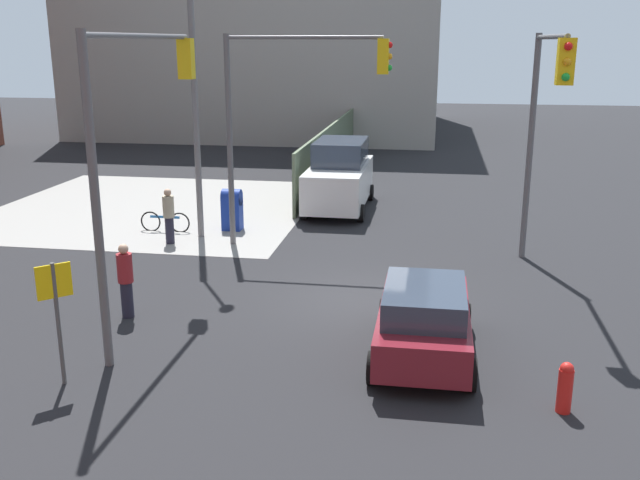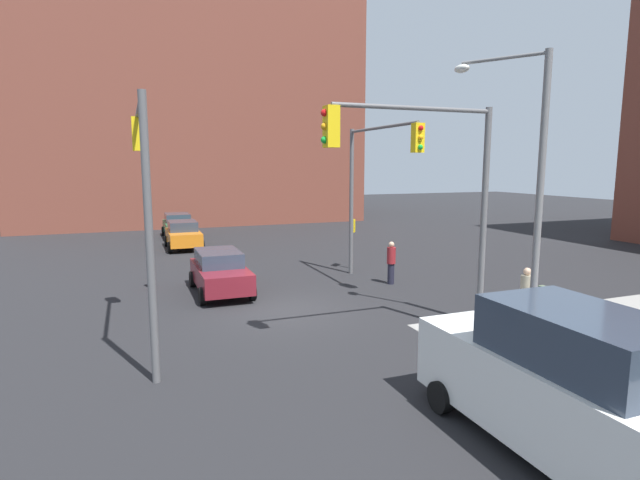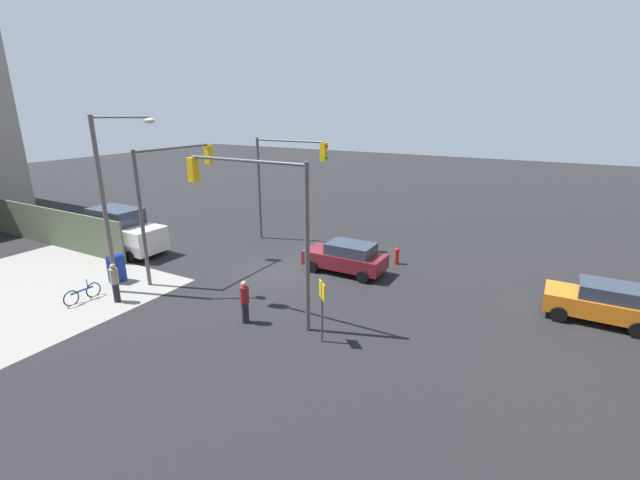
{
  "view_description": "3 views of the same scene",
  "coord_description": "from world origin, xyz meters",
  "px_view_note": "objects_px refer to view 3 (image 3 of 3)",
  "views": [
    {
      "loc": [
        -16.78,
        -1.79,
        6.28
      ],
      "look_at": [
        -1.81,
        0.64,
        2.04
      ],
      "focal_mm": 40.0,
      "sensor_mm": 36.0,
      "label": 1
    },
    {
      "loc": [
        15.96,
        -4.89,
        4.93
      ],
      "look_at": [
        -1.06,
        1.66,
        2.18
      ],
      "focal_mm": 28.0,
      "sensor_mm": 36.0,
      "label": 2
    },
    {
      "loc": [
        -12.2,
        17.22,
        8.3
      ],
      "look_at": [
        -2.96,
        0.8,
        2.43
      ],
      "focal_mm": 24.0,
      "sensor_mm": 36.0,
      "label": 3
    }
  ],
  "objects_px": {
    "traffic_signal_nw_corner": "(257,207)",
    "traffic_signal_se_corner": "(284,170)",
    "mailbox_blue": "(116,267)",
    "bicycle_leaning_on_fence": "(83,294)",
    "street_lamp_corner": "(111,193)",
    "sedan_maroon": "(346,257)",
    "fire_hydrant": "(397,255)",
    "pedestrian_waiting": "(115,282)",
    "van_white_delivery": "(122,231)",
    "coupe_orange": "(601,301)",
    "traffic_signal_ne_corner": "(171,185)",
    "pedestrian_crossing": "(245,301)"
  },
  "relations": [
    {
      "from": "mailbox_blue",
      "to": "bicycle_leaning_on_fence",
      "type": "xyz_separation_m",
      "value": [
        -0.6,
        2.2,
        -0.42
      ]
    },
    {
      "from": "street_lamp_corner",
      "to": "fire_hydrant",
      "type": "distance_m",
      "value": 14.55
    },
    {
      "from": "sedan_maroon",
      "to": "coupe_orange",
      "type": "bearing_deg",
      "value": -178.83
    },
    {
      "from": "traffic_signal_ne_corner",
      "to": "bicycle_leaning_on_fence",
      "type": "relative_size",
      "value": 3.71
    },
    {
      "from": "mailbox_blue",
      "to": "traffic_signal_ne_corner",
      "type": "bearing_deg",
      "value": -125.25
    },
    {
      "from": "bicycle_leaning_on_fence",
      "to": "sedan_maroon",
      "type": "bearing_deg",
      "value": -134.38
    },
    {
      "from": "traffic_signal_nw_corner",
      "to": "mailbox_blue",
      "type": "bearing_deg",
      "value": 3.37
    },
    {
      "from": "street_lamp_corner",
      "to": "mailbox_blue",
      "type": "height_order",
      "value": "street_lamp_corner"
    },
    {
      "from": "fire_hydrant",
      "to": "pedestrian_waiting",
      "type": "xyz_separation_m",
      "value": [
        9.2,
        10.7,
        0.45
      ]
    },
    {
      "from": "traffic_signal_nw_corner",
      "to": "traffic_signal_se_corner",
      "type": "height_order",
      "value": "same"
    },
    {
      "from": "fire_hydrant",
      "to": "van_white_delivery",
      "type": "height_order",
      "value": "van_white_delivery"
    },
    {
      "from": "traffic_signal_se_corner",
      "to": "street_lamp_corner",
      "type": "bearing_deg",
      "value": 77.15
    },
    {
      "from": "mailbox_blue",
      "to": "pedestrian_crossing",
      "type": "relative_size",
      "value": 0.8
    },
    {
      "from": "traffic_signal_ne_corner",
      "to": "street_lamp_corner",
      "type": "xyz_separation_m",
      "value": [
        0.39,
        3.01,
        0.1
      ]
    },
    {
      "from": "traffic_signal_se_corner",
      "to": "sedan_maroon",
      "type": "xyz_separation_m",
      "value": [
        -5.69,
        2.79,
        -3.76
      ]
    },
    {
      "from": "pedestrian_crossing",
      "to": "pedestrian_waiting",
      "type": "distance_m",
      "value": 6.33
    },
    {
      "from": "fire_hydrant",
      "to": "street_lamp_corner",
      "type": "bearing_deg",
      "value": 44.77
    },
    {
      "from": "traffic_signal_nw_corner",
      "to": "van_white_delivery",
      "type": "height_order",
      "value": "traffic_signal_nw_corner"
    },
    {
      "from": "traffic_signal_ne_corner",
      "to": "sedan_maroon",
      "type": "relative_size",
      "value": 1.54
    },
    {
      "from": "traffic_signal_ne_corner",
      "to": "pedestrian_crossing",
      "type": "xyz_separation_m",
      "value": [
        -6.5,
        2.61,
        -3.67
      ]
    },
    {
      "from": "traffic_signal_ne_corner",
      "to": "mailbox_blue",
      "type": "distance_m",
      "value": 4.84
    },
    {
      "from": "traffic_signal_ne_corner",
      "to": "pedestrian_waiting",
      "type": "xyz_separation_m",
      "value": [
        -0.3,
        3.91,
        -3.67
      ]
    },
    {
      "from": "pedestrian_waiting",
      "to": "street_lamp_corner",
      "type": "bearing_deg",
      "value": 107.57
    },
    {
      "from": "street_lamp_corner",
      "to": "sedan_maroon",
      "type": "xyz_separation_m",
      "value": [
        -8.0,
        -7.32,
        -3.86
      ]
    },
    {
      "from": "traffic_signal_ne_corner",
      "to": "coupe_orange",
      "type": "distance_m",
      "value": 19.76
    },
    {
      "from": "bicycle_leaning_on_fence",
      "to": "van_white_delivery",
      "type": "bearing_deg",
      "value": -50.99
    },
    {
      "from": "pedestrian_waiting",
      "to": "bicycle_leaning_on_fence",
      "type": "bearing_deg",
      "value": -173.47
    },
    {
      "from": "coupe_orange",
      "to": "sedan_maroon",
      "type": "height_order",
      "value": "same"
    },
    {
      "from": "traffic_signal_nw_corner",
      "to": "traffic_signal_se_corner",
      "type": "bearing_deg",
      "value": -61.58
    },
    {
      "from": "mailbox_blue",
      "to": "bicycle_leaning_on_fence",
      "type": "relative_size",
      "value": 0.82
    },
    {
      "from": "mailbox_blue",
      "to": "bicycle_leaning_on_fence",
      "type": "distance_m",
      "value": 2.32
    },
    {
      "from": "street_lamp_corner",
      "to": "van_white_delivery",
      "type": "relative_size",
      "value": 1.48
    },
    {
      "from": "traffic_signal_se_corner",
      "to": "mailbox_blue",
      "type": "bearing_deg",
      "value": 69.14
    },
    {
      "from": "mailbox_blue",
      "to": "sedan_maroon",
      "type": "xyz_separation_m",
      "value": [
        -9.32,
        -6.71,
        0.08
      ]
    },
    {
      "from": "van_white_delivery",
      "to": "pedestrian_waiting",
      "type": "height_order",
      "value": "van_white_delivery"
    },
    {
      "from": "bicycle_leaning_on_fence",
      "to": "traffic_signal_se_corner",
      "type": "bearing_deg",
      "value": -104.48
    },
    {
      "from": "traffic_signal_ne_corner",
      "to": "pedestrian_waiting",
      "type": "bearing_deg",
      "value": 94.39
    },
    {
      "from": "sedan_maroon",
      "to": "mailbox_blue",
      "type": "bearing_deg",
      "value": 35.77
    },
    {
      "from": "street_lamp_corner",
      "to": "pedestrian_crossing",
      "type": "distance_m",
      "value": 7.86
    },
    {
      "from": "mailbox_blue",
      "to": "van_white_delivery",
      "type": "height_order",
      "value": "van_white_delivery"
    },
    {
      "from": "mailbox_blue",
      "to": "fire_hydrant",
      "type": "bearing_deg",
      "value": -140.6
    },
    {
      "from": "street_lamp_corner",
      "to": "mailbox_blue",
      "type": "relative_size",
      "value": 5.59
    },
    {
      "from": "traffic_signal_se_corner",
      "to": "traffic_signal_ne_corner",
      "type": "relative_size",
      "value": 1.0
    },
    {
      "from": "traffic_signal_nw_corner",
      "to": "sedan_maroon",
      "type": "height_order",
      "value": "traffic_signal_nw_corner"
    },
    {
      "from": "pedestrian_waiting",
      "to": "bicycle_leaning_on_fence",
      "type": "distance_m",
      "value": 1.67
    },
    {
      "from": "traffic_signal_ne_corner",
      "to": "van_white_delivery",
      "type": "distance_m",
      "value": 6.45
    },
    {
      "from": "traffic_signal_nw_corner",
      "to": "van_white_delivery",
      "type": "relative_size",
      "value": 1.2
    },
    {
      "from": "sedan_maroon",
      "to": "pedestrian_crossing",
      "type": "relative_size",
      "value": 2.36
    },
    {
      "from": "traffic_signal_se_corner",
      "to": "fire_hydrant",
      "type": "relative_size",
      "value": 6.91
    },
    {
      "from": "street_lamp_corner",
      "to": "pedestrian_waiting",
      "type": "xyz_separation_m",
      "value": [
        -0.69,
        0.89,
        -3.76
      ]
    }
  ]
}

